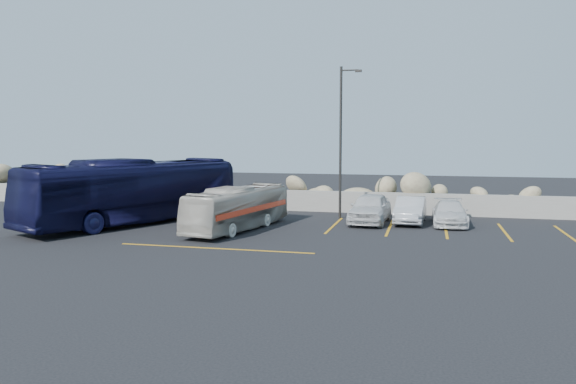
% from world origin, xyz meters
% --- Properties ---
extents(ground, '(90.00, 90.00, 0.00)m').
position_xyz_m(ground, '(0.00, 0.00, 0.00)').
color(ground, black).
rests_on(ground, ground).
extents(seawall, '(60.00, 0.40, 1.20)m').
position_xyz_m(seawall, '(0.00, 12.00, 0.60)').
color(seawall, gray).
rests_on(seawall, ground).
extents(riprap_pile, '(54.00, 2.80, 2.60)m').
position_xyz_m(riprap_pile, '(0.00, 13.20, 1.30)').
color(riprap_pile, '#948061').
rests_on(riprap_pile, ground).
extents(parking_lines, '(18.16, 9.36, 0.01)m').
position_xyz_m(parking_lines, '(4.64, 5.57, 0.01)').
color(parking_lines, '#C38516').
rests_on(parking_lines, ground).
extents(lamppost, '(1.14, 0.18, 8.00)m').
position_xyz_m(lamppost, '(2.56, 9.50, 4.30)').
color(lamppost, '#2A2825').
rests_on(lamppost, ground).
extents(vintage_bus, '(3.05, 7.50, 2.04)m').
position_xyz_m(vintage_bus, '(-1.56, 4.66, 1.02)').
color(vintage_bus, beige).
rests_on(vintage_bus, ground).
extents(tour_coach, '(7.36, 11.76, 3.26)m').
position_xyz_m(tour_coach, '(-7.27, 5.19, 1.63)').
color(tour_coach, black).
rests_on(tour_coach, ground).
extents(car_a, '(2.06, 4.53, 1.51)m').
position_xyz_m(car_a, '(4.22, 8.28, 0.75)').
color(car_a, silver).
rests_on(car_a, ground).
extents(car_b, '(1.58, 4.04, 1.31)m').
position_xyz_m(car_b, '(6.21, 8.79, 0.65)').
color(car_b, '#BBBCC1').
rests_on(car_b, ground).
extents(car_c, '(1.71, 4.05, 1.17)m').
position_xyz_m(car_c, '(8.12, 8.63, 0.58)').
color(car_c, silver).
rests_on(car_c, ground).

